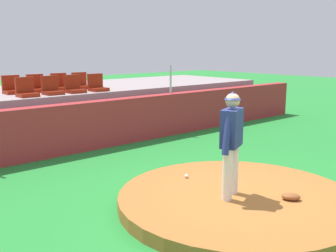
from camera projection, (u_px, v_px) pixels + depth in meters
ground_plane at (237, 206)px, 6.72m from camera, size 60.00×60.00×0.00m
pitchers_mound at (237, 200)px, 6.70m from camera, size 4.00×4.00×0.22m
pitcher at (231, 137)px, 6.38m from camera, size 0.71×0.42×1.74m
baseball at (186, 176)px, 7.50m from camera, size 0.07×0.07×0.07m
fielding_glove at (291, 197)px, 6.41m from camera, size 0.34×0.36×0.11m
brick_barrier at (85, 126)px, 10.34m from camera, size 17.98×0.40×1.26m
fence_post_right at (171, 80)px, 12.06m from camera, size 0.06×0.06×0.86m
bleacher_platform at (42, 112)px, 12.25m from camera, size 15.71×4.04×1.39m
stadium_chair_0 at (26, 91)px, 10.29m from camera, size 0.48×0.44×0.50m
stadium_chair_1 at (52, 89)px, 10.79m from camera, size 0.48×0.44×0.50m
stadium_chair_2 at (74, 87)px, 11.21m from camera, size 0.48×0.44×0.50m
stadium_chair_3 at (97, 86)px, 11.65m from camera, size 0.48×0.44×0.50m
stadium_chair_4 at (12, 88)px, 10.97m from camera, size 0.48×0.44×0.50m
stadium_chair_5 at (37, 86)px, 11.41m from camera, size 0.48×0.44×0.50m
stadium_chair_6 at (60, 85)px, 11.89m from camera, size 0.48×0.44×0.50m
stadium_chair_7 at (81, 84)px, 12.30m from camera, size 0.48×0.44×0.50m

